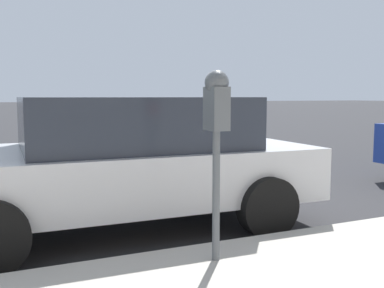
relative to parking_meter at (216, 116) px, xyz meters
The scene contains 3 objects.
ground_plane 2.92m from the parking_meter, ahead, with size 220.00×220.00×0.00m, color #2B2B2D.
parking_meter is the anchor object (origin of this frame).
car_silver 1.81m from the parking_meter, ahead, with size 2.24×4.28×1.45m.
Camera 1 is at (-5.72, 1.88, 1.46)m, focal length 42.00 mm.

